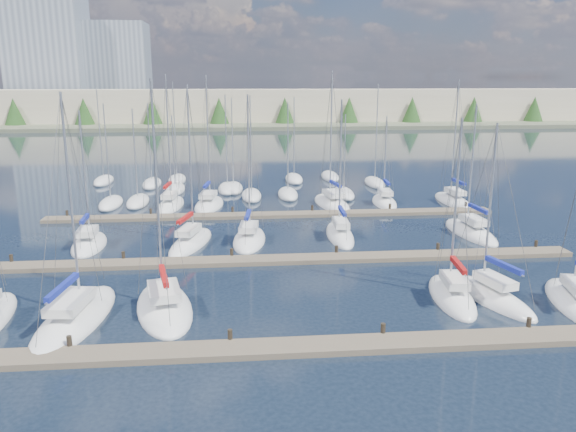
{
  "coord_description": "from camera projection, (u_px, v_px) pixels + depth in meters",
  "views": [
    {
      "loc": [
        -3.45,
        -23.67,
        13.39
      ],
      "look_at": [
        0.0,
        14.0,
        4.0
      ],
      "focal_mm": 35.0,
      "sensor_mm": 36.0,
      "label": 1
    }
  ],
  "objects": [
    {
      "name": "sailboat_i",
      "position": [
        191.0,
        242.0,
        46.05
      ],
      "size": [
        4.38,
        8.62,
        13.6
      ],
      "rotation": [
        0.0,
        0.0,
        -0.26
      ],
      "color": "white",
      "rests_on": "ground"
    },
    {
      "name": "sailboat_q",
      "position": [
        384.0,
        202.0,
        60.98
      ],
      "size": [
        2.84,
        6.89,
        10.14
      ],
      "rotation": [
        0.0,
        0.0,
        -0.07
      ],
      "color": "white",
      "rests_on": "ground"
    },
    {
      "name": "sailboat_c",
      "position": [
        164.0,
        307.0,
        33.12
      ],
      "size": [
        4.81,
        8.95,
        14.07
      ],
      "rotation": [
        0.0,
        0.0,
        0.2
      ],
      "color": "white",
      "rests_on": "ground"
    },
    {
      "name": "sailboat_n",
      "position": [
        171.0,
        205.0,
        59.51
      ],
      "size": [
        3.15,
        8.18,
        14.42
      ],
      "rotation": [
        0.0,
        0.0,
        -0.09
      ],
      "color": "white",
      "rests_on": "ground"
    },
    {
      "name": "sailboat_f",
      "position": [
        489.0,
        296.0,
        34.8
      ],
      "size": [
        4.11,
        8.23,
        11.54
      ],
      "rotation": [
        0.0,
        0.0,
        0.25
      ],
      "color": "white",
      "rests_on": "ground"
    },
    {
      "name": "sailboat_j",
      "position": [
        249.0,
        239.0,
        46.98
      ],
      "size": [
        3.46,
        7.79,
        12.81
      ],
      "rotation": [
        0.0,
        0.0,
        -0.11
      ],
      "color": "white",
      "rests_on": "ground"
    },
    {
      "name": "sailboat_r",
      "position": [
        453.0,
        201.0,
        61.43
      ],
      "size": [
        2.69,
        8.56,
        13.9
      ],
      "rotation": [
        0.0,
        0.0,
        0.02
      ],
      "color": "white",
      "rests_on": "ground"
    },
    {
      "name": "ground",
      "position": [
        260.0,
        169.0,
        84.4
      ],
      "size": [
        400.0,
        400.0,
        0.0
      ],
      "primitive_type": "plane",
      "color": "#192332",
      "rests_on": "ground"
    },
    {
      "name": "sailboat_b",
      "position": [
        76.0,
        318.0,
        31.63
      ],
      "size": [
        4.22,
        10.17,
        13.39
      ],
      "rotation": [
        0.0,
        0.0,
        -0.12
      ],
      "color": "white",
      "rests_on": "ground"
    },
    {
      "name": "dock_mid",
      "position": [
        286.0,
        260.0,
        41.85
      ],
      "size": [
        44.0,
        1.93,
        1.1
      ],
      "color": "#6B5E4C",
      "rests_on": "ground"
    },
    {
      "name": "sailboat_p",
      "position": [
        332.0,
        203.0,
        60.32
      ],
      "size": [
        4.11,
        9.13,
        14.79
      ],
      "rotation": [
        0.0,
        0.0,
        0.14
      ],
      "color": "white",
      "rests_on": "ground"
    },
    {
      "name": "sailboat_h",
      "position": [
        89.0,
        244.0,
        45.6
      ],
      "size": [
        2.95,
        6.88,
        11.62
      ],
      "rotation": [
        0.0,
        0.0,
        0.06
      ],
      "color": "white",
      "rests_on": "ground"
    },
    {
      "name": "distant_boats",
      "position": [
        230.0,
        188.0,
        68.25
      ],
      "size": [
        36.93,
        20.75,
        13.3
      ],
      "color": "#9EA0A5",
      "rests_on": "ground"
    },
    {
      "name": "sailboat_o",
      "position": [
        209.0,
        204.0,
        59.73
      ],
      "size": [
        3.78,
        7.96,
        14.35
      ],
      "rotation": [
        0.0,
        0.0,
        -0.13
      ],
      "color": "white",
      "rests_on": "ground"
    },
    {
      "name": "sailboat_e",
      "position": [
        452.0,
        296.0,
        34.8
      ],
      "size": [
        3.16,
        7.5,
        11.83
      ],
      "rotation": [
        0.0,
        0.0,
        -0.11
      ],
      "color": "white",
      "rests_on": "ground"
    },
    {
      "name": "dock_near",
      "position": [
        310.0,
        347.0,
        28.32
      ],
      "size": [
        44.0,
        1.93,
        1.1
      ],
      "color": "#6B5E4C",
      "rests_on": "ground"
    },
    {
      "name": "sailboat_k",
      "position": [
        340.0,
        235.0,
        48.35
      ],
      "size": [
        2.51,
        8.09,
        12.34
      ],
      "rotation": [
        0.0,
        0.0,
        -0.04
      ],
      "color": "white",
      "rests_on": "ground"
    },
    {
      "name": "sailboat_m",
      "position": [
        470.0,
        232.0,
        49.23
      ],
      "size": [
        3.15,
        8.71,
        11.98
      ],
      "rotation": [
        0.0,
        0.0,
        0.06
      ],
      "color": "white",
      "rests_on": "ground"
    },
    {
      "name": "dock_far",
      "position": [
        273.0,
        215.0,
        55.38
      ],
      "size": [
        44.0,
        1.93,
        1.1
      ],
      "color": "#6B5E4C",
      "rests_on": "ground"
    },
    {
      "name": "shoreline",
      "position": [
        203.0,
        97.0,
        168.19
      ],
      "size": [
        400.0,
        60.0,
        38.0
      ],
      "color": "#666B51",
      "rests_on": "ground"
    },
    {
      "name": "sailboat_g",
      "position": [
        576.0,
        302.0,
        33.93
      ],
      "size": [
        4.41,
        8.25,
        13.17
      ],
      "rotation": [
        0.0,
        0.0,
        -0.22
      ],
      "color": "white",
      "rests_on": "ground"
    }
  ]
}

